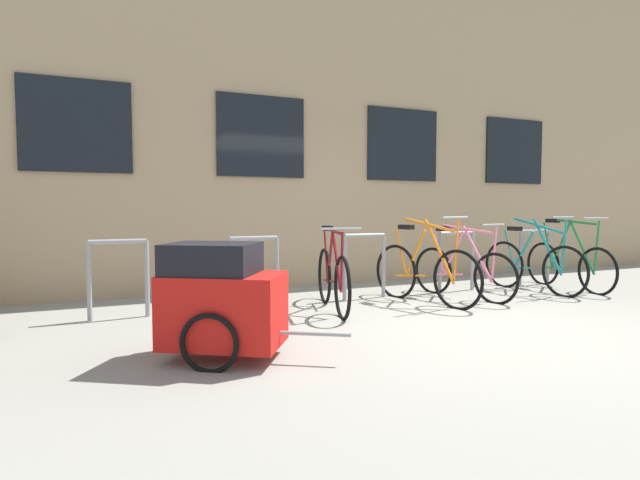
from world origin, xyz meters
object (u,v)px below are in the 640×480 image
bicycle_orange (425,272)px  bike_trailer (222,299)px  bicycle_pink (462,270)px  bicycle_green (568,263)px  bicycle_maroon (333,277)px  bicycle_teal (533,264)px

bicycle_orange → bike_trailer: 3.18m
bicycle_orange → bicycle_pink: bearing=7.9°
bicycle_green → bicycle_maroon: 3.82m
bicycle_teal → bicycle_green: bicycle_teal is taller
bicycle_maroon → bicycle_pink: (1.91, 0.01, -0.01)m
bicycle_green → bicycle_teal: bearing=175.2°
bicycle_teal → bike_trailer: 5.03m
bicycle_teal → bicycle_green: bearing=-4.8°
bicycle_teal → bicycle_green: 0.65m
bike_trailer → bicycle_green: bearing=14.2°
bicycle_orange → bike_trailer: bicycle_orange is taller
bicycle_pink → bike_trailer: bicycle_pink is taller
bicycle_green → bicycle_pink: (-1.91, 0.04, -0.01)m
bicycle_pink → bicycle_maroon: bearing=-179.6°
bicycle_pink → bicycle_orange: size_ratio=0.97×
bicycle_pink → bicycle_orange: bicycle_orange is taller
bicycle_pink → bicycle_orange: (-0.67, -0.09, 0.03)m
bicycle_orange → bike_trailer: (-2.88, -1.33, 0.08)m
bicycle_green → bike_trailer: size_ratio=1.22×
bicycle_teal → bicycle_maroon: bearing=-179.5°
bike_trailer → bicycle_teal: bearing=16.7°
bicycle_orange → bicycle_maroon: bearing=176.3°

